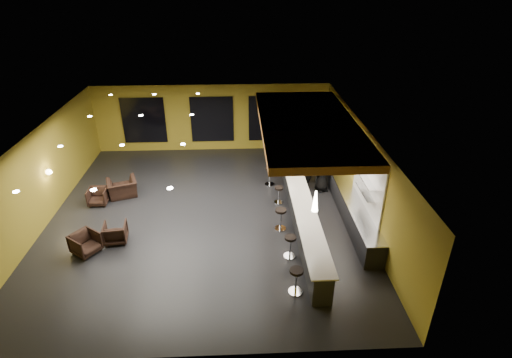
{
  "coord_description": "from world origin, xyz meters",
  "views": [
    {
      "loc": [
        1.35,
        -13.34,
        8.64
      ],
      "look_at": [
        2.0,
        0.5,
        1.3
      ],
      "focal_mm": 28.0,
      "sensor_mm": 36.0,
      "label": 1
    }
  ],
  "objects_px": {
    "pendant_0": "(315,201)",
    "bar_stool_0": "(296,278)",
    "armchair_d": "(122,188)",
    "bar_stool_4": "(270,174)",
    "staff_a": "(304,171)",
    "bar_stool_1": "(290,244)",
    "pendant_1": "(303,165)",
    "staff_b": "(317,165)",
    "staff_c": "(323,174)",
    "prep_counter": "(352,209)",
    "armchair_c": "(98,196)",
    "bar_stool_3": "(279,193)",
    "pendant_2": "(294,139)",
    "armchair_b": "(115,232)",
    "column": "(289,138)",
    "bar_stool_2": "(281,217)",
    "armchair_a": "(85,243)",
    "bar_counter": "(302,216)"
  },
  "relations": [
    {
      "from": "staff_b",
      "to": "bar_stool_1",
      "type": "distance_m",
      "value": 5.39
    },
    {
      "from": "pendant_2",
      "to": "prep_counter",
      "type": "bearing_deg",
      "value": -51.34
    },
    {
      "from": "pendant_1",
      "to": "bar_stool_1",
      "type": "height_order",
      "value": "pendant_1"
    },
    {
      "from": "bar_stool_2",
      "to": "staff_b",
      "type": "bearing_deg",
      "value": 60.48
    },
    {
      "from": "column",
      "to": "bar_stool_4",
      "type": "bearing_deg",
      "value": -128.07
    },
    {
      "from": "staff_b",
      "to": "staff_c",
      "type": "relative_size",
      "value": 1.15
    },
    {
      "from": "armchair_b",
      "to": "bar_stool_4",
      "type": "distance_m",
      "value": 7.0
    },
    {
      "from": "column",
      "to": "pendant_2",
      "type": "bearing_deg",
      "value": -90.0
    },
    {
      "from": "bar_stool_4",
      "to": "prep_counter",
      "type": "bearing_deg",
      "value": -44.49
    },
    {
      "from": "pendant_2",
      "to": "armchair_d",
      "type": "distance_m",
      "value": 7.55
    },
    {
      "from": "bar_counter",
      "to": "staff_a",
      "type": "relative_size",
      "value": 4.38
    },
    {
      "from": "pendant_2",
      "to": "bar_stool_0",
      "type": "relative_size",
      "value": 0.81
    },
    {
      "from": "prep_counter",
      "to": "bar_stool_3",
      "type": "height_order",
      "value": "prep_counter"
    },
    {
      "from": "staff_c",
      "to": "armchair_d",
      "type": "xyz_separation_m",
      "value": [
        -8.58,
        -0.08,
        -0.43
      ]
    },
    {
      "from": "bar_counter",
      "to": "staff_a",
      "type": "height_order",
      "value": "staff_a"
    },
    {
      "from": "armchair_c",
      "to": "bar_stool_3",
      "type": "bearing_deg",
      "value": -2.64
    },
    {
      "from": "armchair_b",
      "to": "bar_stool_3",
      "type": "height_order",
      "value": "same"
    },
    {
      "from": "bar_stool_3",
      "to": "bar_stool_1",
      "type": "bearing_deg",
      "value": -89.43
    },
    {
      "from": "pendant_1",
      "to": "armchair_c",
      "type": "xyz_separation_m",
      "value": [
        -8.12,
        1.57,
        -2.0
      ]
    },
    {
      "from": "pendant_2",
      "to": "staff_c",
      "type": "distance_m",
      "value": 2.03
    },
    {
      "from": "staff_b",
      "to": "armchair_c",
      "type": "distance_m",
      "value": 9.37
    },
    {
      "from": "prep_counter",
      "to": "bar_stool_2",
      "type": "bearing_deg",
      "value": -168.48
    },
    {
      "from": "staff_b",
      "to": "bar_stool_3",
      "type": "bearing_deg",
      "value": -129.72
    },
    {
      "from": "pendant_0",
      "to": "bar_stool_0",
      "type": "distance_m",
      "value": 2.37
    },
    {
      "from": "pendant_0",
      "to": "armchair_d",
      "type": "xyz_separation_m",
      "value": [
        -7.28,
        4.68,
        -1.97
      ]
    },
    {
      "from": "armchair_b",
      "to": "bar_stool_3",
      "type": "bearing_deg",
      "value": -165.57
    },
    {
      "from": "armchair_d",
      "to": "bar_stool_1",
      "type": "bearing_deg",
      "value": 126.94
    },
    {
      "from": "staff_a",
      "to": "bar_stool_1",
      "type": "xyz_separation_m",
      "value": [
        -1.16,
        -4.6,
        -0.39
      ]
    },
    {
      "from": "pendant_0",
      "to": "bar_stool_1",
      "type": "distance_m",
      "value": 1.97
    },
    {
      "from": "pendant_2",
      "to": "staff_c",
      "type": "relative_size",
      "value": 0.43
    },
    {
      "from": "bar_stool_1",
      "to": "armchair_c",
      "type": "bearing_deg",
      "value": 153.21
    },
    {
      "from": "bar_stool_4",
      "to": "armchair_a",
      "type": "bearing_deg",
      "value": -145.62
    },
    {
      "from": "prep_counter",
      "to": "armchair_c",
      "type": "xyz_separation_m",
      "value": [
        -10.12,
        1.57,
        -0.08
      ]
    },
    {
      "from": "pendant_2",
      "to": "staff_a",
      "type": "bearing_deg",
      "value": -11.01
    },
    {
      "from": "prep_counter",
      "to": "armchair_d",
      "type": "height_order",
      "value": "prep_counter"
    },
    {
      "from": "pendant_1",
      "to": "armchair_a",
      "type": "height_order",
      "value": "pendant_1"
    },
    {
      "from": "staff_b",
      "to": "armchair_c",
      "type": "xyz_separation_m",
      "value": [
        -9.26,
        -1.3,
        -0.58
      ]
    },
    {
      "from": "bar_stool_0",
      "to": "pendant_0",
      "type": "bearing_deg",
      "value": 63.35
    },
    {
      "from": "bar_counter",
      "to": "pendant_1",
      "type": "relative_size",
      "value": 11.43
    },
    {
      "from": "column",
      "to": "bar_stool_2",
      "type": "bearing_deg",
      "value": -99.88
    },
    {
      "from": "armchair_d",
      "to": "bar_stool_4",
      "type": "relative_size",
      "value": 1.35
    },
    {
      "from": "bar_counter",
      "to": "staff_c",
      "type": "bearing_deg",
      "value": 64.93
    },
    {
      "from": "bar_stool_4",
      "to": "pendant_1",
      "type": "bearing_deg",
      "value": -71.9
    },
    {
      "from": "armchair_c",
      "to": "bar_stool_4",
      "type": "relative_size",
      "value": 0.88
    },
    {
      "from": "pendant_0",
      "to": "bar_stool_0",
      "type": "relative_size",
      "value": 0.81
    },
    {
      "from": "pendant_1",
      "to": "staff_c",
      "type": "height_order",
      "value": "pendant_1"
    },
    {
      "from": "pendant_2",
      "to": "armchair_c",
      "type": "xyz_separation_m",
      "value": [
        -8.12,
        -0.93,
        -2.0
      ]
    },
    {
      "from": "pendant_0",
      "to": "bar_stool_2",
      "type": "xyz_separation_m",
      "value": [
        -0.81,
        1.93,
        -1.8
      ]
    },
    {
      "from": "bar_stool_0",
      "to": "bar_stool_2",
      "type": "distance_m",
      "value": 3.31
    },
    {
      "from": "pendant_2",
      "to": "armchair_c",
      "type": "distance_m",
      "value": 8.41
    }
  ]
}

